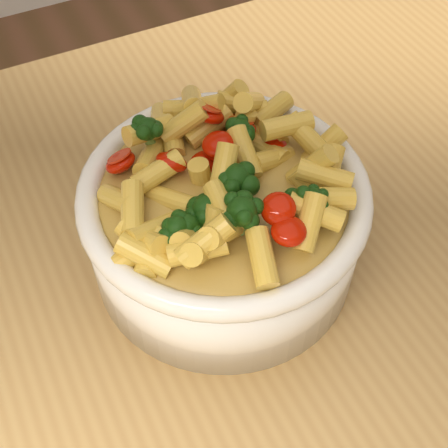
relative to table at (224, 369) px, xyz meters
name	(u,v)px	position (x,y,z in m)	size (l,w,h in m)	color
table	(224,369)	(0.00, 0.00, 0.00)	(1.20, 0.80, 0.90)	#AC834A
serving_bowl	(224,223)	(0.02, 0.05, 0.15)	(0.23, 0.23, 0.10)	white
pasta_salad	(224,172)	(0.02, 0.05, 0.21)	(0.18, 0.18, 0.04)	#F0B54B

